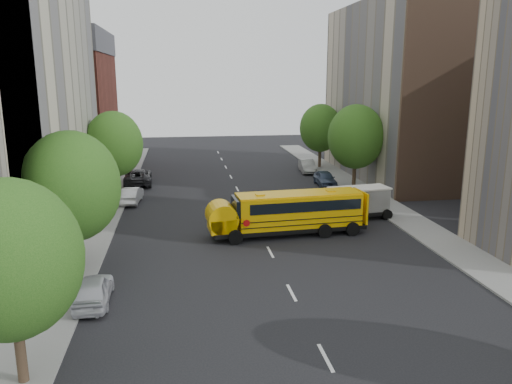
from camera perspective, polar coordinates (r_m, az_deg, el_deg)
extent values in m
plane|color=black|center=(32.86, 1.02, -5.72)|extent=(120.00, 120.00, 0.00)
cube|color=slate|center=(37.71, -17.86, -3.78)|extent=(3.00, 80.00, 0.12)
cube|color=slate|center=(40.78, 15.95, -2.40)|extent=(3.00, 80.00, 0.12)
cube|color=silver|center=(42.35, -1.25, -1.40)|extent=(0.15, 64.00, 0.01)
cube|color=maroon|center=(60.18, -21.08, 8.32)|extent=(10.00, 15.00, 13.00)
cube|color=#B7A98E|center=(55.77, 16.30, 10.93)|extent=(10.00, 22.00, 18.00)
cube|color=brown|center=(46.01, 22.08, 10.16)|extent=(10.10, 0.30, 18.00)
cylinder|color=yellow|center=(67.79, 21.91, 18.03)|extent=(1.00, 1.00, 35.00)
cylinder|color=#38281C|center=(19.90, -25.34, -15.92)|extent=(0.36, 0.36, 2.70)
ellipsoid|color=#194A13|center=(18.60, -26.33, -6.93)|extent=(4.80, 4.80, 5.52)
cylinder|color=#38281C|center=(28.77, -19.81, -6.26)|extent=(0.36, 0.36, 2.88)
ellipsoid|color=#194A13|center=(27.85, -20.36, 0.60)|extent=(5.12, 5.12, 5.89)
cylinder|color=#38281C|center=(45.96, -15.65, 1.06)|extent=(0.36, 0.36, 2.81)
ellipsoid|color=#194A13|center=(45.40, -15.91, 5.30)|extent=(4.99, 4.99, 5.74)
cylinder|color=#38281C|center=(48.40, 11.15, 1.97)|extent=(0.36, 0.36, 2.95)
ellipsoid|color=#194A13|center=(47.85, 11.34, 6.22)|extent=(5.25, 5.25, 6.04)
cylinder|color=#38281C|center=(59.67, 7.29, 4.08)|extent=(0.36, 0.36, 2.74)
ellipsoid|color=#194A13|center=(59.24, 7.38, 7.27)|extent=(4.86, 4.86, 5.59)
cube|color=black|center=(34.28, 3.71, -4.04)|extent=(10.65, 3.17, 0.28)
cube|color=#F5B305|center=(34.13, 4.79, -2.00)|extent=(8.59, 2.97, 2.16)
cube|color=#F5B305|center=(33.18, -3.45, -3.60)|extent=(1.84, 2.28, 0.94)
cube|color=black|center=(33.04, -1.79, -1.63)|extent=(0.63, 2.18, 1.12)
cube|color=#F5B305|center=(33.86, 4.83, -0.21)|extent=(8.57, 2.78, 0.13)
cube|color=black|center=(34.07, 5.11, -1.22)|extent=(7.84, 2.97, 0.70)
cube|color=black|center=(34.33, 4.77, -3.21)|extent=(8.59, 3.02, 0.06)
cube|color=black|center=(34.23, 4.78, -2.61)|extent=(8.59, 3.02, 0.06)
cube|color=#F5B305|center=(35.63, 11.35, -1.57)|extent=(0.32, 2.35, 2.16)
cube|color=#F5B305|center=(33.17, 0.66, -0.28)|extent=(0.60, 0.60, 0.09)
cube|color=#F5B305|center=(34.55, 8.24, 0.13)|extent=(0.60, 0.60, 0.09)
cylinder|color=#F5B305|center=(33.05, -3.46, -2.82)|extent=(2.12, 2.30, 1.97)
cylinder|color=red|center=(32.13, -0.77, -3.53)|extent=(0.47, 0.07, 0.47)
cylinder|color=black|center=(32.37, -1.94, -5.14)|extent=(0.96, 0.35, 0.94)
cylinder|color=black|center=(34.57, -2.68, -3.96)|extent=(0.96, 0.35, 0.94)
cylinder|color=black|center=(33.87, 7.63, -4.42)|extent=(0.96, 0.35, 0.94)
cylinder|color=black|center=(35.97, 6.33, -3.34)|extent=(0.96, 0.35, 0.94)
cylinder|color=black|center=(34.55, 10.55, -4.18)|extent=(0.96, 0.35, 0.94)
cylinder|color=black|center=(36.62, 9.10, -3.13)|extent=(0.96, 0.35, 0.94)
cube|color=black|center=(38.63, 10.95, -2.35)|extent=(5.85, 2.60, 0.28)
cube|color=white|center=(38.59, 11.64, -0.88)|extent=(4.53, 2.34, 1.70)
cube|color=white|center=(37.57, 8.18, -1.56)|extent=(1.54, 1.95, 1.13)
cube|color=silver|center=(38.39, 11.70, 0.42)|extent=(4.73, 2.46, 0.11)
cylinder|color=black|center=(36.95, 8.73, -3.09)|extent=(0.82, 0.34, 0.79)
cylinder|color=black|center=(38.60, 7.57, -2.35)|extent=(0.82, 0.34, 0.79)
cylinder|color=black|center=(37.93, 11.85, -2.80)|extent=(0.82, 0.34, 0.79)
cylinder|color=black|center=(39.54, 10.58, -2.09)|extent=(0.82, 0.34, 0.79)
cylinder|color=black|center=(38.92, 14.55, -2.53)|extent=(0.82, 0.34, 0.79)
cylinder|color=black|center=(40.49, 13.21, -1.85)|extent=(0.82, 0.34, 0.79)
imported|color=#B9BAC1|center=(25.35, -18.11, -10.58)|extent=(1.71, 4.09, 1.38)
imported|color=silver|center=(43.98, -14.09, -0.32)|extent=(1.83, 4.33, 1.39)
imported|color=black|center=(51.33, -13.35, 1.72)|extent=(2.92, 5.85, 1.59)
imported|color=#35445E|center=(49.88, 7.90, 1.54)|extent=(1.86, 4.28, 1.44)
imported|color=gray|center=(56.63, 5.87, 2.96)|extent=(1.90, 4.44, 1.42)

